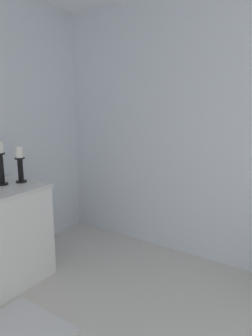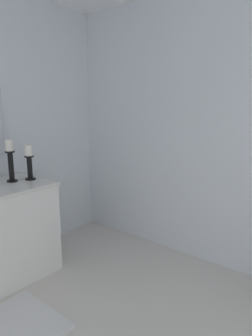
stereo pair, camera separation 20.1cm
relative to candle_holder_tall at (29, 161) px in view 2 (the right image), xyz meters
The scene contains 4 objects.
wall_back 1.62m from the candle_holder_tall, 41.73° to the left, with size 3.08×0.04×2.45m, color silver.
candle_holder_tall is the anchor object (origin of this frame).
candle_holder_short 0.16m from the candle_holder_tall, 114.45° to the right, with size 0.09×0.09×0.36m.
bath_mat 1.26m from the candle_holder_tall, 41.22° to the right, with size 0.60×0.44×0.02m, color silver.
Camera 2 is at (1.03, -1.04, 1.46)m, focal length 31.16 mm.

